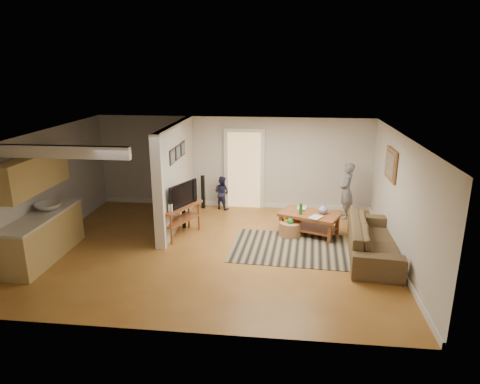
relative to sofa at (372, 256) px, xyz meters
name	(u,v)px	position (x,y,z in m)	size (l,w,h in m)	color
ground	(216,249)	(-3.30, -0.04, 0.00)	(7.50, 7.50, 0.00)	brown
room_shell	(171,178)	(-4.37, 0.38, 1.46)	(7.54, 6.02, 2.52)	silver
area_rug	(290,248)	(-1.73, 0.19, 0.01)	(2.52, 1.84, 0.01)	black
sofa	(372,256)	(0.00, 0.00, 0.00)	(2.47, 0.96, 0.72)	#423421
coffee_table	(310,218)	(-1.26, 1.07, 0.40)	(1.51, 1.21, 0.78)	#632C17
tv_console	(180,208)	(-4.24, 0.61, 0.68)	(0.89, 1.27, 1.02)	#632C17
speaker_left	(184,209)	(-4.30, 1.16, 0.47)	(0.09, 0.09, 0.94)	black
speaker_right	(203,192)	(-4.11, 2.66, 0.47)	(0.09, 0.09, 0.93)	black
toy_basket	(290,228)	(-1.72, 0.92, 0.19)	(0.51, 0.51, 0.46)	#9D6B44
child	(344,217)	(-0.30, 2.31, 0.00)	(0.53, 0.35, 1.46)	slate
toddler	(222,209)	(-3.59, 2.66, 0.00)	(0.45, 0.35, 0.92)	#202142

